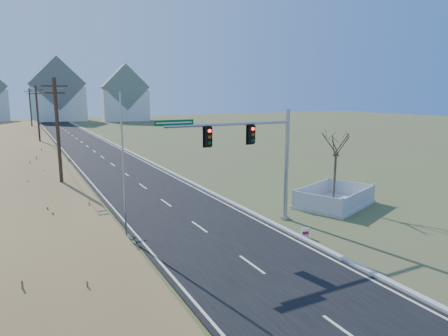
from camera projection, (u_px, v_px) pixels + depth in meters
ground at (231, 251)px, 20.19m from camera, size 260.00×260.00×0.00m
road at (83, 144)px, 63.88m from camera, size 8.00×180.00×0.06m
curb at (110, 142)px, 65.74m from camera, size 0.30×180.00×0.18m
utility_pole_near at (58, 137)px, 29.52m from camera, size 1.80×0.26×9.00m
utility_pole_mid at (38, 117)px, 55.73m from camera, size 1.80×0.26×9.00m
utility_pole_far at (31, 110)px, 81.95m from camera, size 1.80×0.26×9.00m
condo_n at (57, 95)px, 117.58m from camera, size 15.27×10.20×18.54m
condo_ne at (125, 98)px, 118.85m from camera, size 14.12×10.51×16.52m
traffic_signal_mast at (262, 154)px, 23.73m from camera, size 8.72×0.59×6.94m
fence_enclosure at (334, 202)px, 28.44m from camera, size 6.69×5.71×1.28m
open_sign at (305, 233)px, 21.95m from camera, size 0.45×0.18×0.56m
flagpole at (124, 183)px, 21.27m from camera, size 0.36×0.36×7.93m
bare_tree at (336, 142)px, 27.74m from camera, size 2.11×2.11×5.60m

